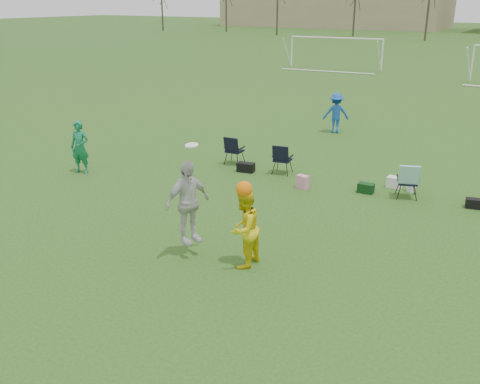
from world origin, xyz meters
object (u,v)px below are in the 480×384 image
Objects in this scene: center_contest at (216,215)px; goal_left at (336,44)px; fielder_green_near at (80,147)px; fielder_blue at (336,113)px.

center_contest is 0.35× the size of goal_left.
fielder_green_near is at bearing -89.23° from goal_left.
fielder_green_near is 0.23× the size of goal_left.
center_contest is at bearing -38.32° from fielder_green_near.
fielder_green_near reaches higher than fielder_blue.
fielder_green_near is 7.68m from center_contest.
fielder_blue is at bearing 99.93° from center_contest.
fielder_blue is 0.64× the size of center_contest.
goal_left is (-2.96, 29.34, 1.08)m from fielder_green_near.
goal_left is at bearing -96.18° from fielder_blue.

